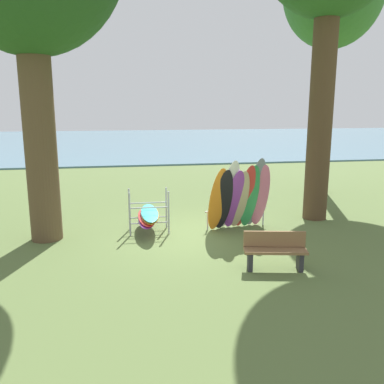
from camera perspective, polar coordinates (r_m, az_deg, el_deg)
ground_plane at (r=11.69m, az=-0.78°, el=-6.13°), size 80.00×80.00×0.00m
lake_water at (r=42.99m, az=-7.48°, el=7.07°), size 80.00×36.00×0.10m
leaning_board_pile at (r=12.03m, az=6.64°, el=-0.78°), size 1.99×1.13×2.19m
board_storage_rack at (r=12.01m, az=-6.10°, el=-3.25°), size 1.15×2.13×1.25m
park_bench at (r=9.48m, az=11.48°, el=-7.89°), size 1.45×0.68×0.85m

